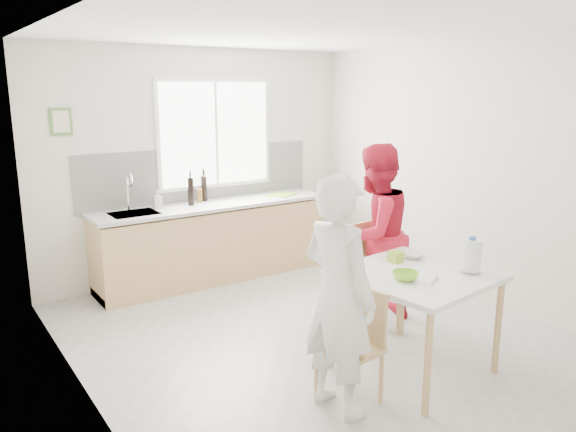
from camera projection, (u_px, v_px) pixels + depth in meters
name	position (u px, v px, depth m)	size (l,w,h in m)	color
ground	(312.00, 335.00, 5.20)	(4.50, 4.50, 0.00)	#B7B7B2
room_shell	(314.00, 158.00, 4.83)	(4.50, 4.50, 4.50)	silver
window	(215.00, 134.00, 6.72)	(1.50, 0.06, 1.30)	white
backsplash	(201.00, 174.00, 6.72)	(3.00, 0.02, 0.65)	white
picture_frame	(61.00, 122.00, 5.71)	(0.22, 0.03, 0.28)	#56843C
kitchen_counter	(214.00, 245.00, 6.67)	(2.84, 0.64, 1.37)	#DDB977
dining_table	(415.00, 283.00, 4.41)	(1.19, 1.19, 0.82)	white
chair_left	(355.00, 341.00, 4.03)	(0.43, 0.43, 0.83)	#DDB977
chair_far	(365.00, 272.00, 5.28)	(0.51, 0.51, 0.99)	#DDB977
person_white	(338.00, 296.00, 3.83)	(0.62, 0.41, 1.70)	white
person_red	(374.00, 235.00, 5.33)	(0.85, 0.66, 1.74)	red
bowl_green	(405.00, 276.00, 4.22)	(0.20, 0.20, 0.06)	#8DD330
bowl_white	(413.00, 255.00, 4.76)	(0.20, 0.20, 0.05)	white
milk_jug	(472.00, 255.00, 4.36)	(0.21, 0.15, 0.27)	white
green_box	(396.00, 257.00, 4.65)	(0.10, 0.10, 0.09)	#93C02C
spoon	(434.00, 281.00, 4.18)	(0.01, 0.01, 0.16)	#A5A5AA
cutting_board	(282.00, 194.00, 7.06)	(0.35, 0.25, 0.01)	#80CE2F
wine_bottle_a	(191.00, 191.00, 6.42)	(0.07, 0.07, 0.32)	black
wine_bottle_b	(204.00, 188.00, 6.67)	(0.07, 0.07, 0.30)	black
jar_amber	(200.00, 195.00, 6.60)	(0.06, 0.06, 0.16)	brown
soap_bottle	(157.00, 199.00, 6.26)	(0.09, 0.09, 0.20)	#999999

